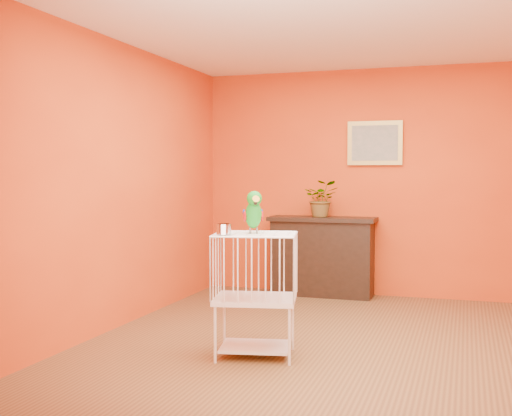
% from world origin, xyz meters
% --- Properties ---
extents(ground, '(4.50, 4.50, 0.00)m').
position_xyz_m(ground, '(0.00, 0.00, 0.00)').
color(ground, brown).
rests_on(ground, ground).
extents(room_shell, '(4.50, 4.50, 4.50)m').
position_xyz_m(room_shell, '(0.00, 0.00, 1.58)').
color(room_shell, '#D54914').
rests_on(room_shell, ground).
extents(console_cabinet, '(1.22, 0.44, 0.91)m').
position_xyz_m(console_cabinet, '(-0.57, 2.04, 0.45)').
color(console_cabinet, black).
rests_on(console_cabinet, ground).
extents(potted_plant, '(0.44, 0.48, 0.33)m').
position_xyz_m(potted_plant, '(-0.57, 1.99, 1.07)').
color(potted_plant, '#26722D').
rests_on(potted_plant, console_cabinet).
extents(framed_picture, '(0.62, 0.04, 0.50)m').
position_xyz_m(framed_picture, '(0.00, 2.22, 1.75)').
color(framed_picture, '#B1943F').
rests_on(framed_picture, room_shell).
extents(birdcage, '(0.69, 0.58, 0.94)m').
position_xyz_m(birdcage, '(-0.52, -0.56, 0.49)').
color(birdcage, silver).
rests_on(birdcage, ground).
extents(feed_cup, '(0.11, 0.11, 0.08)m').
position_xyz_m(feed_cup, '(-0.70, -0.74, 0.99)').
color(feed_cup, silver).
rests_on(feed_cup, birdcage).
extents(parrot, '(0.20, 0.29, 0.33)m').
position_xyz_m(parrot, '(-0.53, -0.55, 1.11)').
color(parrot, '#59544C').
rests_on(parrot, birdcage).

